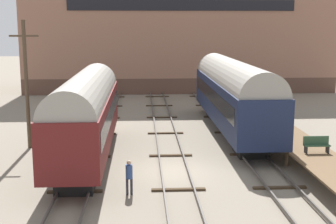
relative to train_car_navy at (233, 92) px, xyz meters
The scene contains 11 objects.
ground_plane 10.84m from the train_car_navy, 118.17° to the right, with size 200.00×200.00×0.00m, color slate.
track_left 13.76m from the train_car_navy, 136.96° to the right, with size 2.60×60.00×0.26m.
track_middle 10.80m from the train_car_navy, 118.17° to the right, with size 2.60×60.00×0.26m.
track_right 9.62m from the train_car_navy, 90.00° to the right, with size 2.60×60.00×0.26m.
train_car_navy is the anchor object (origin of this frame).
train_car_maroon 11.88m from the train_car_navy, 145.85° to the right, with size 2.84×15.10×5.11m.
station_platform 9.12m from the train_car_navy, 73.09° to the right, with size 2.53×14.30×1.00m.
bench 9.98m from the train_car_navy, 73.73° to the right, with size 1.40×0.40×0.91m.
person_worker 14.68m from the train_car_navy, 119.89° to the right, with size 0.32×0.32×1.67m.
utility_pole 14.41m from the train_car_navy, 165.06° to the right, with size 1.80×0.24×8.13m.
warehouse_building 26.14m from the train_car_navy, 94.61° to the left, with size 36.38×11.16×18.26m.
Camera 1 is at (-1.71, -24.25, 7.76)m, focal length 50.00 mm.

